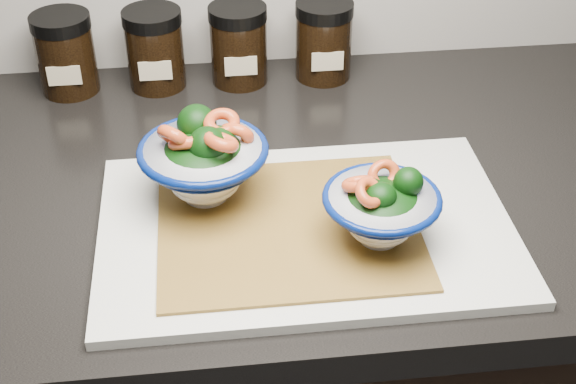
{
  "coord_description": "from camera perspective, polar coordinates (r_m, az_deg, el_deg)",
  "views": [
    {
      "loc": [
        -0.02,
        0.66,
        1.46
      ],
      "look_at": [
        0.06,
        1.33,
        0.96
      ],
      "focal_mm": 50.0,
      "sensor_mm": 36.0,
      "label": 1
    }
  ],
  "objects": [
    {
      "name": "countertop",
      "position": [
        0.98,
        -4.11,
        0.18
      ],
      "size": [
        3.5,
        0.6,
        0.04
      ],
      "primitive_type": "cube",
      "color": "black",
      "rests_on": "cabinet"
    },
    {
      "name": "spice_jar_d",
      "position": [
        1.16,
        2.55,
        10.74
      ],
      "size": [
        0.08,
        0.08,
        0.11
      ],
      "color": "black",
      "rests_on": "countertop"
    },
    {
      "name": "spice_jar_b",
      "position": [
        1.15,
        -9.45,
        10.01
      ],
      "size": [
        0.08,
        0.08,
        0.11
      ],
      "color": "black",
      "rests_on": "countertop"
    },
    {
      "name": "bowl_right",
      "position": [
        0.83,
        6.64,
        -1.21
      ],
      "size": [
        0.12,
        0.12,
        0.09
      ],
      "rotation": [
        0.0,
        0.0,
        -0.26
      ],
      "color": "white",
      "rests_on": "bamboo_mat"
    },
    {
      "name": "spice_jar_c",
      "position": [
        1.15,
        -3.53,
        10.43
      ],
      "size": [
        0.08,
        0.08,
        0.11
      ],
      "color": "black",
      "rests_on": "countertop"
    },
    {
      "name": "bowl_left",
      "position": [
        0.89,
        -5.96,
        2.24
      ],
      "size": [
        0.15,
        0.15,
        0.11
      ],
      "rotation": [
        0.0,
        0.0,
        0.27
      ],
      "color": "white",
      "rests_on": "bamboo_mat"
    },
    {
      "name": "bamboo_mat",
      "position": [
        0.87,
        0.0,
        -2.44
      ],
      "size": [
        0.28,
        0.24,
        0.0
      ],
      "primitive_type": "cube",
      "color": "olive",
      "rests_on": "cutting_board"
    },
    {
      "name": "cutting_board",
      "position": [
        0.88,
        1.27,
        -2.56
      ],
      "size": [
        0.45,
        0.3,
        0.01
      ],
      "primitive_type": "cube",
      "color": "silver",
      "rests_on": "countertop"
    },
    {
      "name": "spice_jar_a",
      "position": [
        1.16,
        -15.54,
        9.47
      ],
      "size": [
        0.08,
        0.08,
        0.11
      ],
      "color": "black",
      "rests_on": "countertop"
    }
  ]
}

